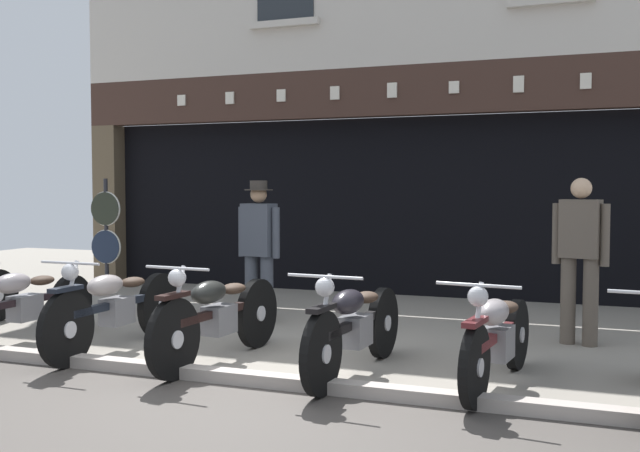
{
  "coord_description": "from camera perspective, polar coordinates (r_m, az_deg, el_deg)",
  "views": [
    {
      "loc": [
        2.79,
        -5.2,
        1.59
      ],
      "look_at": [
        -0.17,
        2.58,
        1.15
      ],
      "focal_mm": 41.48,
      "sensor_mm": 36.0,
      "label": 1
    }
  ],
  "objects": [
    {
      "name": "shopkeeper_center",
      "position": [
        7.83,
        19.43,
        -1.95
      ],
      "size": [
        0.55,
        0.3,
        1.68
      ],
      "rotation": [
        0.0,
        0.0,
        2.92
      ],
      "color": "brown",
      "rests_on": "ground"
    },
    {
      "name": "motorcycle_right",
      "position": [
        6.04,
        13.51,
        -8.26
      ],
      "size": [
        0.62,
        1.92,
        0.9
      ],
      "rotation": [
        0.0,
        0.0,
        3.02
      ],
      "color": "black",
      "rests_on": "ground"
    },
    {
      "name": "motorcycle_left",
      "position": [
        8.13,
        -21.94,
        -5.48
      ],
      "size": [
        0.62,
        2.01,
        0.91
      ],
      "rotation": [
        0.0,
        0.0,
        3.13
      ],
      "color": "black",
      "rests_on": "ground"
    },
    {
      "name": "advert_board_near",
      "position": [
        10.63,
        16.18,
        3.61
      ],
      "size": [
        0.73,
        0.03,
        1.04
      ],
      "color": "silver"
    },
    {
      "name": "motorcycle_center_right",
      "position": [
        6.26,
        2.68,
        -7.65
      ],
      "size": [
        0.62,
        2.04,
        0.92
      ],
      "rotation": [
        0.0,
        0.0,
        3.08
      ],
      "color": "black",
      "rests_on": "ground"
    },
    {
      "name": "shop_facade",
      "position": [
        12.52,
        7.97,
        3.57
      ],
      "size": [
        10.63,
        4.42,
        6.28
      ],
      "color": "black",
      "rests_on": "ground"
    },
    {
      "name": "motorcycle_center",
      "position": [
        6.76,
        -7.88,
        -6.79
      ],
      "size": [
        0.62,
        2.06,
        0.94
      ],
      "rotation": [
        0.0,
        0.0,
        3.07
      ],
      "color": "black",
      "rests_on": "ground"
    },
    {
      "name": "salesman_left",
      "position": [
        8.6,
        -4.73,
        -1.46
      ],
      "size": [
        0.55,
        0.33,
        1.66
      ],
      "rotation": [
        0.0,
        0.0,
        2.99
      ],
      "color": "#3D424C",
      "rests_on": "ground"
    },
    {
      "name": "ground",
      "position": [
        5.31,
        -12.48,
        -14.89
      ],
      "size": [
        22.33,
        22.0,
        0.18
      ],
      "color": "gray"
    },
    {
      "name": "motorcycle_center_left",
      "position": [
        7.42,
        -15.49,
        -6.0
      ],
      "size": [
        0.62,
        2.11,
        0.93
      ],
      "rotation": [
        0.0,
        0.0,
        3.13
      ],
      "color": "black",
      "rests_on": "ground"
    },
    {
      "name": "advert_board_far",
      "position": [
        10.6,
        22.73,
        3.15
      ],
      "size": [
        0.84,
        0.03,
        0.91
      ],
      "color": "silver"
    },
    {
      "name": "tyre_sign_pole",
      "position": [
        11.44,
        -16.2,
        -0.22
      ],
      "size": [
        0.52,
        0.06,
        1.71
      ],
      "color": "#232328",
      "rests_on": "ground"
    }
  ]
}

